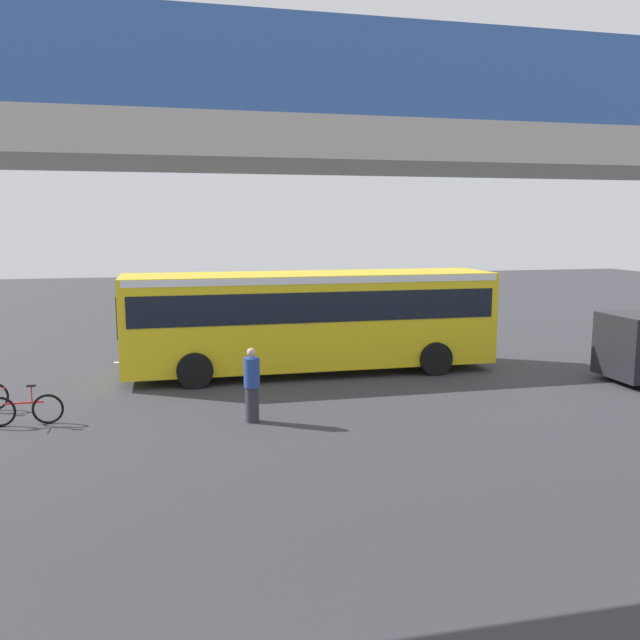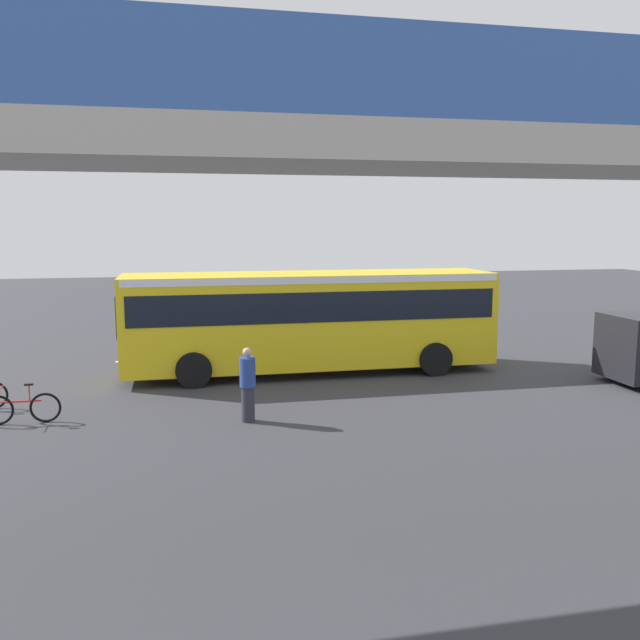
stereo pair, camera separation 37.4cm
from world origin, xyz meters
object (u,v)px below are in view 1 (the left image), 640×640
Objects in this scene: city_bus at (311,313)px; bicycle_red at (24,410)px; traffic_sign at (295,297)px; pedestrian at (252,385)px.

city_bus is 6.52× the size of bicycle_red.
city_bus is 4.49m from traffic_sign.
traffic_sign is (-8.07, -8.42, 1.52)m from bicycle_red.
city_bus is 8.80m from bicycle_red.
bicycle_red is (7.72, 3.94, -1.51)m from city_bus.
traffic_sign reaches higher than pedestrian.
city_bus is 4.12× the size of traffic_sign.
bicycle_red is at bearing -9.91° from pedestrian.
traffic_sign is (-0.35, -4.48, 0.01)m from city_bus.
city_bus is 5.54m from pedestrian.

